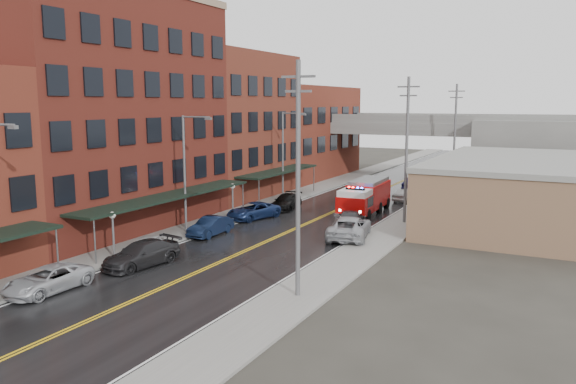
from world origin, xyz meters
The scene contains 31 objects.
road centered at (0.00, 30.00, 0.01)m, with size 11.00×160.00×0.02m, color black.
sidewalk_left centered at (-7.30, 30.00, 0.07)m, with size 3.00×160.00×0.15m, color slate.
sidewalk_right centered at (7.30, 30.00, 0.07)m, with size 3.00×160.00×0.15m, color slate.
curb_left centered at (-5.65, 30.00, 0.07)m, with size 0.30×160.00×0.15m, color gray.
curb_right centered at (5.65, 30.00, 0.07)m, with size 0.30×160.00×0.15m, color gray.
brick_building_b centered at (-13.30, 23.00, 9.00)m, with size 9.00×20.00×18.00m, color #4F1915.
brick_building_c centered at (-13.30, 40.50, 7.50)m, with size 9.00×15.00×15.00m, color maroon.
brick_building_far centered at (-13.30, 58.00, 6.00)m, with size 9.00×20.00×12.00m, color maroon.
tan_building centered at (16.00, 40.00, 2.50)m, with size 14.00×22.00×5.00m, color #906C4D.
right_far_block centered at (18.00, 70.00, 4.00)m, with size 18.00×30.00×8.00m, color slate.
awning_1 centered at (-7.49, 23.00, 2.99)m, with size 2.60×18.00×3.09m.
awning_2 centered at (-7.49, 40.50, 2.99)m, with size 2.60×13.00×3.09m.
globe_lamp_1 centered at (-6.40, 16.00, 2.31)m, with size 0.44×0.44×3.12m.
globe_lamp_2 centered at (-6.40, 30.00, 2.31)m, with size 0.44×0.44×3.12m.
street_lamp_1 centered at (-6.55, 24.00, 5.19)m, with size 2.64×0.22×9.00m.
street_lamp_2 centered at (-6.55, 40.00, 5.19)m, with size 2.64×0.22×9.00m.
utility_pole_0 centered at (7.20, 15.00, 6.31)m, with size 1.80×0.24×12.00m.
utility_pole_1 centered at (7.20, 35.00, 6.31)m, with size 1.80×0.24×12.00m.
utility_pole_2 centered at (7.20, 55.00, 6.31)m, with size 1.80×0.24×12.00m.
overpass centered at (0.00, 62.00, 5.99)m, with size 40.00×10.00×7.50m.
fire_truck centered at (2.84, 37.48, 1.63)m, with size 3.60×8.36×3.01m.
parked_car_left_2 centered at (-5.00, 9.76, 0.67)m, with size 2.23×4.83×1.34m, color #AFB2B7.
parked_car_left_3 centered at (-3.85, 15.70, 0.76)m, with size 2.12×5.22×1.51m, color black.
parked_car_left_4 centered at (-4.96, 17.30, 0.69)m, with size 1.62×4.02×1.37m, color silver.
parked_car_left_5 centered at (-4.72, 24.30, 0.71)m, with size 1.50×4.30×1.42m, color black.
parked_car_left_6 centered at (-5.00, 31.07, 0.70)m, with size 2.32×5.04×1.40m, color navy.
parked_car_left_7 centered at (-4.53, 36.35, 0.70)m, with size 1.96×4.82×1.40m, color black.
parked_car_right_0 centered at (4.96, 28.20, 0.83)m, with size 2.76×5.99×1.67m, color #9B9EA3.
parked_car_right_1 centered at (3.62, 31.81, 0.68)m, with size 1.91×4.71×1.37m, color #2B2B2E.
parked_car_right_2 centered at (4.41, 45.74, 0.68)m, with size 1.61×4.01×1.37m, color silver.
parked_car_right_3 centered at (3.85, 52.20, 0.83)m, with size 1.75×5.02×1.65m, color black.
Camera 1 is at (19.42, -9.89, 9.96)m, focal length 35.00 mm.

